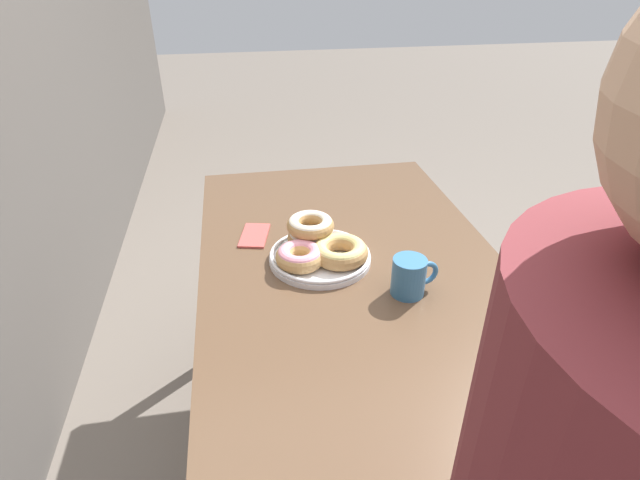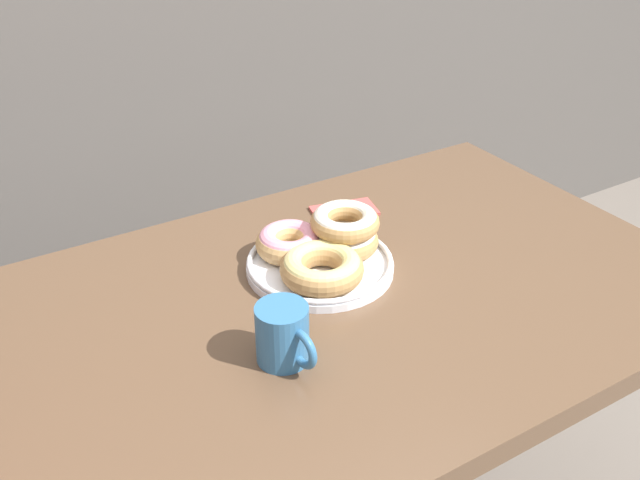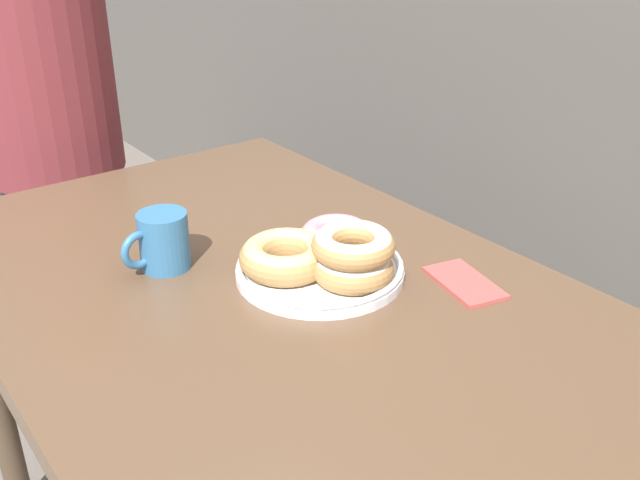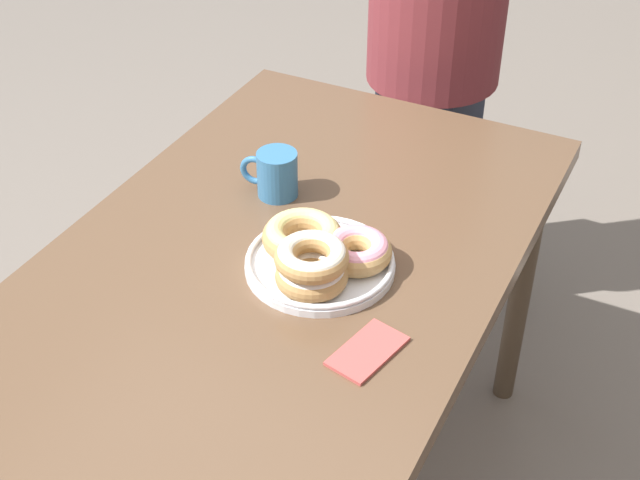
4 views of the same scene
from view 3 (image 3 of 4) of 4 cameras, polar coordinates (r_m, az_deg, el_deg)
name	(u,v)px [view 3 (image 3 of 4)]	position (r m, az deg, el deg)	size (l,w,h in m)	color
dining_table	(273,332)	(1.08, -3.77, -7.34)	(1.21, 0.75, 0.71)	brown
donut_plate	(325,256)	(1.05, 0.38, -1.26)	(0.27, 0.26, 0.09)	white
coffee_mug	(162,241)	(1.10, -12.51, -0.05)	(0.08, 0.11, 0.09)	teal
person_figure	(44,121)	(1.75, -21.21, 8.84)	(0.33, 0.33, 1.43)	#232838
napkin	(465,283)	(1.07, 11.49, -3.36)	(0.14, 0.10, 0.01)	#BC4C47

